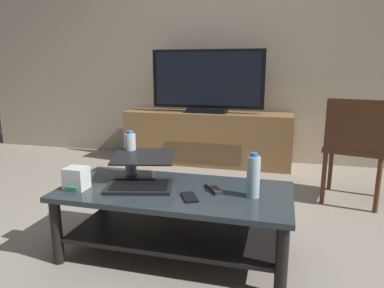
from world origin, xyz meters
name	(u,v)px	position (x,y,z in m)	size (l,w,h in m)	color
ground_plane	(175,241)	(0.00, 0.00, 0.00)	(7.68, 7.68, 0.00)	#9E9384
back_wall	(230,36)	(0.00, 2.14, 1.40)	(6.40, 0.12, 2.80)	#B2A38C
coffee_table	(175,209)	(0.05, -0.14, 0.28)	(1.29, 0.61, 0.40)	#2D383D
media_cabinet	(207,138)	(-0.19, 1.82, 0.29)	(1.83, 0.43, 0.58)	olive
television	(207,83)	(-0.19, 1.80, 0.90)	(1.22, 0.20, 0.67)	black
dining_chair	(355,144)	(1.17, 0.96, 0.48)	(0.54, 0.54, 0.84)	#59331E
laptop	(141,174)	(-0.16, -0.11, 0.46)	(0.45, 0.47, 0.17)	black
router_box	(76,178)	(-0.48, -0.27, 0.46)	(0.12, 0.11, 0.12)	white
water_bottle_near	(253,176)	(0.48, -0.15, 0.51)	(0.07, 0.07, 0.24)	silver
water_bottle_far	(130,154)	(-0.30, 0.05, 0.53)	(0.07, 0.07, 0.28)	silver
cell_phone	(190,197)	(0.17, -0.25, 0.40)	(0.07, 0.14, 0.01)	black
tv_remote	(214,189)	(0.26, -0.10, 0.41)	(0.04, 0.16, 0.02)	#2D2D30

